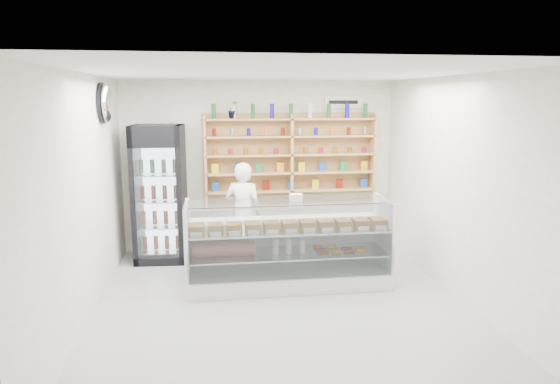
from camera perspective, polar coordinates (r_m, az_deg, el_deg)
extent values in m
plane|color=#A4A5A9|center=(6.34, 0.13, -12.71)|extent=(5.00, 5.00, 0.00)
plane|color=white|center=(5.82, 0.14, 13.47)|extent=(5.00, 5.00, 0.00)
plane|color=white|center=(8.37, -2.31, 3.01)|extent=(4.50, 0.00, 4.50)
plane|color=white|center=(3.54, 5.96, -7.75)|extent=(4.50, 0.00, 4.50)
plane|color=white|center=(6.03, -21.53, -0.74)|extent=(0.00, 5.00, 5.00)
plane|color=white|center=(6.62, 19.79, 0.34)|extent=(0.00, 5.00, 5.00)
cube|color=white|center=(6.89, 0.95, -9.74)|extent=(2.72, 0.77, 0.23)
cube|color=white|center=(7.09, 0.51, -5.73)|extent=(2.72, 0.05, 0.57)
cube|color=silver|center=(6.77, 0.96, -6.97)|extent=(2.61, 0.68, 0.02)
cube|color=silver|center=(6.68, 0.97, -4.23)|extent=(2.67, 0.71, 0.02)
cube|color=silver|center=(6.35, 1.50, -5.91)|extent=(2.67, 0.11, 0.95)
cube|color=silver|center=(6.55, 1.05, -1.10)|extent=(2.67, 0.54, 0.01)
imported|color=white|center=(7.69, -4.20, -2.37)|extent=(0.67, 0.55, 1.57)
cube|color=black|center=(7.96, -13.57, -0.17)|extent=(0.81, 0.79, 2.12)
cube|color=#2E0432|center=(7.50, -13.95, 6.11)|extent=(0.75, 0.08, 0.30)
cube|color=silver|center=(7.62, -13.62, -1.38)|extent=(0.64, 0.05, 1.67)
cube|color=tan|center=(8.15, -8.52, 4.04)|extent=(0.04, 0.28, 1.33)
cube|color=tan|center=(8.26, 1.26, 4.24)|extent=(0.04, 0.28, 1.33)
cube|color=tan|center=(8.59, 10.54, 4.31)|extent=(0.04, 0.28, 1.33)
cube|color=tan|center=(8.34, 1.24, 0.21)|extent=(2.80, 0.28, 0.03)
cube|color=tan|center=(8.29, 1.25, 2.25)|extent=(2.80, 0.28, 0.03)
cube|color=tan|center=(8.26, 1.26, 4.30)|extent=(2.80, 0.28, 0.03)
cube|color=tan|center=(8.23, 1.27, 6.38)|extent=(2.80, 0.28, 0.03)
cube|color=tan|center=(8.21, 1.28, 8.33)|extent=(2.80, 0.28, 0.03)
imported|color=#1E6626|center=(8.11, -5.44, 9.35)|extent=(0.19, 0.18, 0.28)
ellipsoid|color=silver|center=(7.09, -19.24, 9.56)|extent=(0.15, 0.50, 0.50)
cube|color=white|center=(8.52, 7.22, 10.15)|extent=(0.62, 0.03, 0.20)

